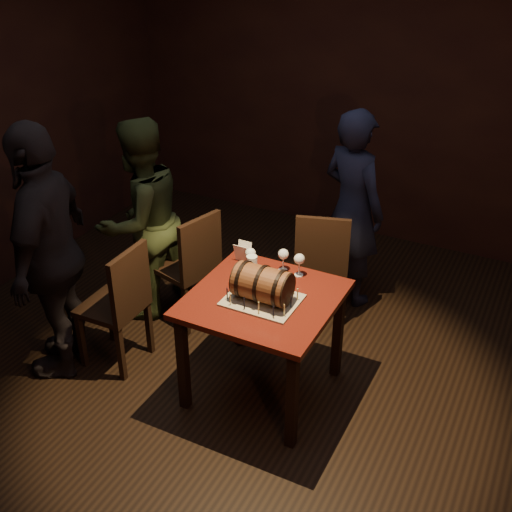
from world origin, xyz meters
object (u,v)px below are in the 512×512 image
(chair_back, at_px, (322,261))
(person_left_front, at_px, (51,253))
(wine_glass_left, at_px, (250,254))
(chair_left_rear, at_px, (192,263))
(chair_left_front, at_px, (121,301))
(person_back, at_px, (352,208))
(wine_glass_mid, at_px, (283,255))
(pub_table, at_px, (263,311))
(person_left_rear, at_px, (141,221))
(wine_glass_right, at_px, (299,260))
(barrel_cake, at_px, (262,284))
(pint_of_ale, at_px, (252,267))

(chair_back, height_order, person_left_front, person_left_front)
(wine_glass_left, xyz_separation_m, chair_left_rear, (-0.61, 0.22, -0.35))
(chair_left_front, distance_m, person_back, 1.93)
(wine_glass_mid, relative_size, chair_back, 0.17)
(pub_table, distance_m, person_left_front, 1.45)
(chair_left_rear, bearing_deg, person_back, 43.74)
(pub_table, relative_size, person_left_rear, 0.57)
(wine_glass_left, relative_size, wine_glass_right, 1.00)
(pub_table, xyz_separation_m, chair_left_front, (-1.01, -0.18, -0.12))
(wine_glass_left, height_order, chair_back, chair_back)
(barrel_cake, relative_size, person_back, 0.25)
(wine_glass_left, height_order, chair_left_rear, chair_left_rear)
(person_back, height_order, person_left_front, person_left_front)
(person_left_rear, bearing_deg, chair_left_front, 36.79)
(wine_glass_left, height_order, person_left_front, person_left_front)
(barrel_cake, relative_size, pint_of_ale, 2.68)
(chair_left_rear, bearing_deg, pub_table, -29.88)
(pub_table, distance_m, barrel_cake, 0.24)
(wine_glass_left, height_order, wine_glass_right, same)
(person_left_rear, xyz_separation_m, person_left_front, (-0.11, -0.83, 0.10))
(pint_of_ale, distance_m, person_left_rear, 1.12)
(wine_glass_right, height_order, person_left_rear, person_left_rear)
(pub_table, relative_size, barrel_cake, 2.24)
(pub_table, distance_m, wine_glass_left, 0.41)
(chair_left_rear, xyz_separation_m, chair_left_front, (-0.16, -0.66, 0.00))
(pub_table, bearing_deg, wine_glass_right, 74.52)
(person_left_rear, relative_size, person_left_front, 0.88)
(chair_back, bearing_deg, pub_table, -91.16)
(person_back, xyz_separation_m, person_left_front, (-1.47, -1.75, 0.10))
(barrel_cake, xyz_separation_m, person_back, (0.08, 1.42, -0.07))
(chair_left_rear, xyz_separation_m, person_back, (0.94, 0.90, 0.28))
(barrel_cake, height_order, person_left_rear, person_left_rear)
(person_back, height_order, person_left_rear, person_back)
(pub_table, height_order, chair_left_rear, chair_left_rear)
(wine_glass_mid, relative_size, person_left_rear, 0.10)
(chair_left_rear, height_order, person_left_front, person_left_front)
(pub_table, bearing_deg, person_back, 86.09)
(barrel_cake, xyz_separation_m, chair_left_front, (-1.02, -0.13, -0.35))
(pub_table, relative_size, wine_glass_mid, 5.59)
(wine_glass_right, relative_size, pint_of_ale, 1.07)
(pub_table, distance_m, person_back, 1.39)
(chair_left_front, relative_size, person_left_front, 0.52)
(wine_glass_mid, bearing_deg, chair_back, 85.68)
(chair_left_front, bearing_deg, chair_left_rear, 76.10)
(chair_left_rear, distance_m, chair_left_front, 0.68)
(chair_left_front, xyz_separation_m, person_back, (1.10, 1.56, 0.28))
(barrel_cake, height_order, chair_left_rear, barrel_cake)
(pub_table, bearing_deg, chair_left_rear, 150.12)
(wine_glass_right, xyz_separation_m, person_left_rear, (-1.36, 0.12, -0.07))
(chair_back, distance_m, chair_left_front, 1.54)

